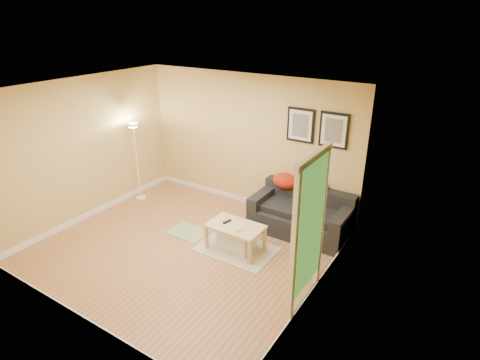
{
  "coord_description": "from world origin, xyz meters",
  "views": [
    {
      "loc": [
        3.75,
        -4.16,
        3.61
      ],
      "look_at": [
        0.55,
        0.85,
        1.05
      ],
      "focal_mm": 29.35,
      "sensor_mm": 36.0,
      "label": 1
    }
  ],
  "objects_px": {
    "sofa": "(301,213)",
    "coffee_table": "(235,237)",
    "floor_lamp": "(137,164)",
    "book_stack": "(310,244)",
    "storage_bin": "(237,239)",
    "side_table": "(309,261)"
  },
  "relations": [
    {
      "from": "storage_bin",
      "to": "side_table",
      "type": "bearing_deg",
      "value": -2.5
    },
    {
      "from": "sofa",
      "to": "floor_lamp",
      "type": "xyz_separation_m",
      "value": [
        -3.38,
        -0.56,
        0.4
      ]
    },
    {
      "from": "storage_bin",
      "to": "floor_lamp",
      "type": "distance_m",
      "value": 2.84
    },
    {
      "from": "coffee_table",
      "to": "floor_lamp",
      "type": "relative_size",
      "value": 0.55
    },
    {
      "from": "sofa",
      "to": "book_stack",
      "type": "height_order",
      "value": "sofa"
    },
    {
      "from": "sofa",
      "to": "coffee_table",
      "type": "bearing_deg",
      "value": -120.72
    },
    {
      "from": "sofa",
      "to": "floor_lamp",
      "type": "height_order",
      "value": "floor_lamp"
    },
    {
      "from": "sofa",
      "to": "storage_bin",
      "type": "xyz_separation_m",
      "value": [
        -0.65,
        -1.06,
        -0.2
      ]
    },
    {
      "from": "floor_lamp",
      "to": "storage_bin",
      "type": "bearing_deg",
      "value": -10.35
    },
    {
      "from": "sofa",
      "to": "storage_bin",
      "type": "height_order",
      "value": "sofa"
    },
    {
      "from": "storage_bin",
      "to": "sofa",
      "type": "bearing_deg",
      "value": 58.28
    },
    {
      "from": "side_table",
      "to": "sofa",
      "type": "bearing_deg",
      "value": 119.9
    },
    {
      "from": "coffee_table",
      "to": "storage_bin",
      "type": "bearing_deg",
      "value": 104.09
    },
    {
      "from": "sofa",
      "to": "floor_lamp",
      "type": "relative_size",
      "value": 1.04
    },
    {
      "from": "sofa",
      "to": "coffee_table",
      "type": "relative_size",
      "value": 1.9
    },
    {
      "from": "floor_lamp",
      "to": "book_stack",
      "type": "bearing_deg",
      "value": -7.88
    },
    {
      "from": "sofa",
      "to": "coffee_table",
      "type": "height_order",
      "value": "sofa"
    },
    {
      "from": "side_table",
      "to": "book_stack",
      "type": "xyz_separation_m",
      "value": [
        -0.0,
        -0.0,
        0.3
      ]
    },
    {
      "from": "coffee_table",
      "to": "side_table",
      "type": "distance_m",
      "value": 1.29
    },
    {
      "from": "coffee_table",
      "to": "book_stack",
      "type": "bearing_deg",
      "value": 11.73
    },
    {
      "from": "floor_lamp",
      "to": "coffee_table",
      "type": "bearing_deg",
      "value": -11.17
    },
    {
      "from": "coffee_table",
      "to": "storage_bin",
      "type": "relative_size",
      "value": 1.59
    }
  ]
}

